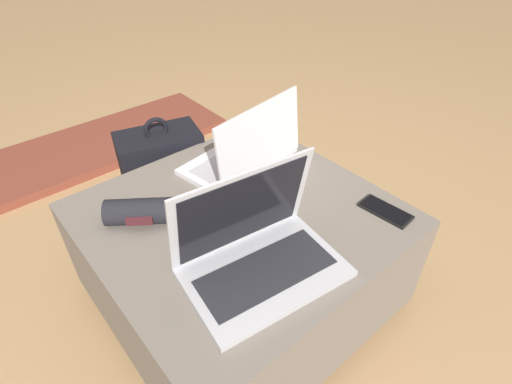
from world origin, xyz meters
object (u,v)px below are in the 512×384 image
at_px(laptop_near, 257,251).
at_px(wrist_brace, 142,211).
at_px(laptop_far, 246,153).
at_px(cell_phone, 385,211).
at_px(backpack, 164,181).

bearing_deg(laptop_near, wrist_brace, 119.98).
height_order(laptop_far, wrist_brace, laptop_far).
distance_m(laptop_near, laptop_far, 0.44).
bearing_deg(laptop_near, laptop_far, 62.14).
bearing_deg(cell_phone, laptop_near, -16.13).
relative_size(cell_phone, backpack, 0.31).
bearing_deg(laptop_far, backpack, -77.62).
distance_m(laptop_far, cell_phone, 0.47).
relative_size(cell_phone, wrist_brace, 0.75).
bearing_deg(cell_phone, wrist_brace, -41.65).
distance_m(backpack, wrist_brace, 0.51).
xyz_separation_m(laptop_far, cell_phone, (0.15, -0.44, -0.04)).
xyz_separation_m(laptop_near, backpack, (0.12, 0.71, -0.24)).
bearing_deg(wrist_brace, backpack, 56.26).
height_order(laptop_near, backpack, laptop_near).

